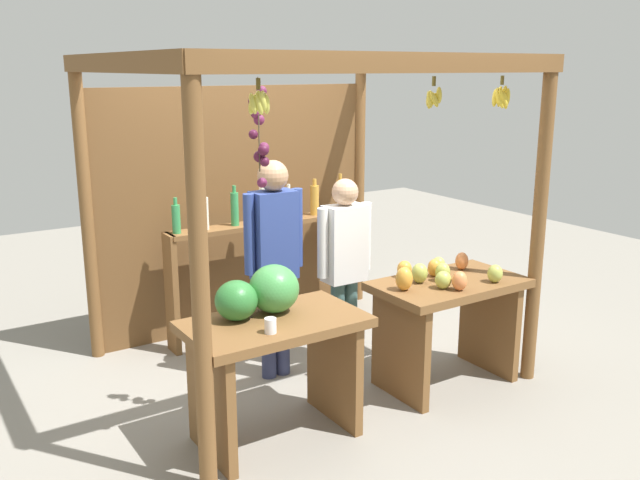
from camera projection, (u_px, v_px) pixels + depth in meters
ground_plane at (305, 365)px, 5.46m from camera, size 12.00×12.00×0.00m
market_stall at (273, 181)px, 5.49m from camera, size 2.75×2.30×2.38m
fruit_counter_left at (270, 335)px, 4.27m from camera, size 1.10×0.64×1.10m
fruit_counter_right at (446, 307)px, 5.02m from camera, size 1.10×0.64×0.96m
bottle_shelf_unit at (265, 244)px, 5.98m from camera, size 1.76×0.22×1.36m
vendor_man at (274, 250)px, 5.05m from camera, size 0.48×0.22×1.65m
vendor_woman at (344, 257)px, 5.26m from camera, size 0.48×0.20×1.49m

